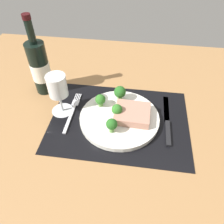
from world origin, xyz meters
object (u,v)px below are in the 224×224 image
(knife, at_px, (167,123))
(plate, at_px, (119,118))
(steak, at_px, (132,114))
(wine_bottle, at_px, (40,67))
(fork, at_px, (72,111))
(wine_glass, at_px, (58,88))

(knife, bearing_deg, plate, -177.34)
(steak, relative_size, wine_bottle, 0.39)
(wine_bottle, bearing_deg, knife, -14.36)
(plate, xyz_separation_m, knife, (0.16, 0.01, -0.00))
(plate, bearing_deg, fork, 175.07)
(steak, distance_m, fork, 0.21)
(plate, bearing_deg, wine_bottle, 157.79)
(wine_glass, bearing_deg, knife, -2.11)
(steak, bearing_deg, wine_bottle, 161.00)
(fork, relative_size, wine_bottle, 0.67)
(wine_bottle, xyz_separation_m, wine_glass, (0.10, -0.10, -0.00))
(steak, bearing_deg, plate, -172.90)
(steak, xyz_separation_m, wine_glass, (-0.24, 0.01, 0.07))
(wine_glass, bearing_deg, fork, -6.77)
(knife, relative_size, wine_bottle, 0.80)
(plate, distance_m, knife, 0.16)
(wine_bottle, relative_size, wine_glass, 1.96)
(wine_glass, bearing_deg, wine_bottle, 133.40)
(wine_bottle, bearing_deg, wine_glass, -46.60)
(fork, distance_m, wine_glass, 0.10)
(plate, xyz_separation_m, fork, (-0.16, 0.01, -0.01))
(fork, bearing_deg, steak, -5.29)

